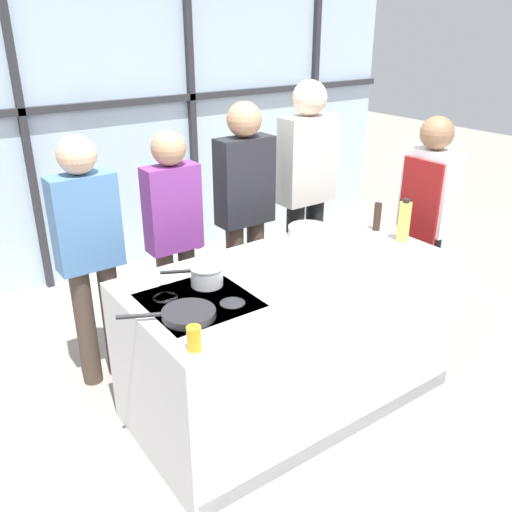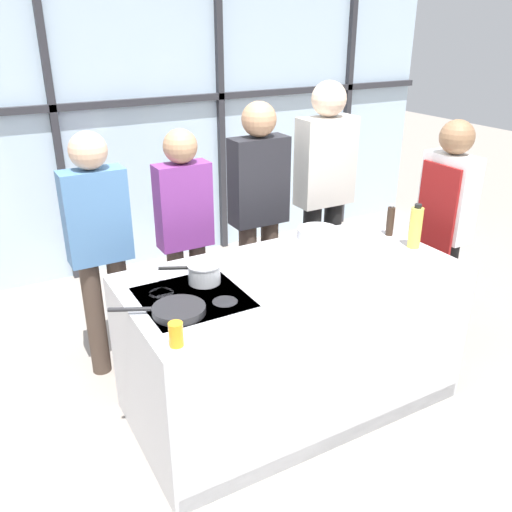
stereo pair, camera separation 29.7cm
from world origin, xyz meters
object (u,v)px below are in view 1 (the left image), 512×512
Objects in this scene: spectator_center_right at (245,205)px; oil_bottle at (404,221)px; frying_pan at (187,314)px; saucepan at (206,275)px; white_plate at (394,267)px; chef at (426,214)px; pepper_grinder at (377,216)px; spectator_far_right at (306,184)px; spectator_center_left at (174,231)px; juice_glass_near at (194,338)px; mixing_bowl at (309,231)px; spectator_far_left at (89,248)px.

oil_bottle is (0.57, -0.96, 0.04)m from spectator_center_right.
spectator_center_right is 3.89× the size of frying_pan.
white_plate is (0.98, -0.44, -0.05)m from saucepan.
pepper_grinder is at bearing 84.00° from chef.
frying_pan is at bearing -169.81° from pepper_grinder.
spectator_far_right is at bearing 32.36° from frying_pan.
pepper_grinder is (0.01, -0.73, -0.05)m from spectator_far_right.
oil_bottle is (-0.46, -0.19, 0.09)m from chef.
juice_glass_near is (-0.57, -1.28, 0.03)m from spectator_center_left.
chef is 0.95× the size of spectator_center_right.
spectator_far_right is 0.70m from mixing_bowl.
spectator_far_left reaches higher than oil_bottle.
spectator_center_right is 6.33× the size of mixing_bowl.
spectator_center_right reaches higher than chef.
saucepan is 1.37m from oil_bottle.
spectator_far_right reaches higher than oil_bottle.
oil_bottle is at bearing 120.62° from spectator_center_right.
spectator_center_right reaches higher than mixing_bowl.
saucepan is 1.08m from white_plate.
spectator_far_right is at bearing -180.00° from spectator_center_left.
spectator_far_right is 16.08× the size of juice_glass_near.
spectator_far_left is 6.72× the size of white_plate.
spectator_far_left is 5.18× the size of saucepan.
juice_glass_near is (-1.35, -0.07, 0.05)m from white_plate.
saucepan reaches higher than white_plate.
saucepan is (0.37, -0.77, 0.02)m from spectator_far_left.
spectator_far_left reaches higher than pepper_grinder.
white_plate is (1.24, -0.20, -0.01)m from frying_pan.
spectator_far_left is 7.35× the size of pepper_grinder.
spectator_center_left reaches higher than frying_pan.
spectator_far_right is (0.57, 0.00, 0.06)m from spectator_center_right.
juice_glass_near is (-1.71, -0.32, -0.08)m from oil_bottle.
saucepan is at bearing -165.78° from mixing_bowl.
saucepan is at bearing 29.69° from spectator_far_right.
white_plate is (0.20, -1.22, -0.09)m from spectator_center_right.
spectator_far_right is at bearing 51.20° from mixing_bowl.
pepper_grinder reaches higher than mixing_bowl.
mixing_bowl is at bearing 104.60° from spectator_center_right.
spectator_center_right is at bearing -180.00° from spectator_center_left.
white_plate is 0.46m from oil_bottle.
juice_glass_near is (-1.14, -1.28, -0.04)m from spectator_center_right.
spectator_center_right is 7.77× the size of pepper_grinder.
spectator_center_left is 6.56× the size of white_plate.
spectator_center_right is at bearing -180.00° from spectator_far_left.
spectator_far_right is at bearing -180.00° from spectator_center_right.
white_plate is at bearing -84.74° from mixing_bowl.
pepper_grinder reaches higher than juice_glass_near.
spectator_far_left is 1.88m from pepper_grinder.
spectator_far_left is 1.97m from oil_bottle.
oil_bottle reaches higher than frying_pan.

